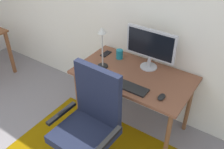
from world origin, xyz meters
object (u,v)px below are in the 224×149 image
object	(u,v)px
coffee_cup	(119,54)
office_chair	(89,134)
monitor	(151,46)
keyboard	(127,86)
desk	(133,80)
computer_mouse	(161,97)
desk_lamp	(102,42)
cell_phone	(106,54)

from	to	relation	value
coffee_cup	office_chair	size ratio (longest dim) A/B	0.09
monitor	keyboard	distance (m)	0.49
keyboard	coffee_cup	size ratio (longest dim) A/B	4.12
desk	computer_mouse	size ratio (longest dim) A/B	11.62
monitor	desk_lamp	world-z (taller)	desk_lamp
coffee_cup	desk_lamp	bearing A→B (deg)	-102.27
keyboard	cell_phone	xyz separation A→B (m)	(-0.52, 0.39, -0.00)
desk	coffee_cup	xyz separation A→B (m)	(-0.29, 0.18, 0.13)
cell_phone	office_chair	world-z (taller)	office_chair
keyboard	office_chair	world-z (taller)	office_chair
desk_lamp	monitor	bearing A→B (deg)	32.77
monitor	keyboard	world-z (taller)	monitor
desk	cell_phone	distance (m)	0.51
desk_lamp	keyboard	bearing A→B (deg)	-21.51
keyboard	computer_mouse	size ratio (longest dim) A/B	4.13
monitor	desk	bearing A→B (deg)	-107.85
cell_phone	desk_lamp	world-z (taller)	desk_lamp
computer_mouse	coffee_cup	size ratio (longest dim) A/B	1.00
desk_lamp	desk	bearing A→B (deg)	10.46
computer_mouse	desk	bearing A→B (deg)	154.17
computer_mouse	desk_lamp	size ratio (longest dim) A/B	0.23
keyboard	computer_mouse	world-z (taller)	computer_mouse
coffee_cup	cell_phone	size ratio (longest dim) A/B	0.75
cell_phone	office_chair	distance (m)	1.03
computer_mouse	office_chair	world-z (taller)	office_chair
keyboard	desk_lamp	size ratio (longest dim) A/B	0.95
desk	coffee_cup	size ratio (longest dim) A/B	11.56
desk	office_chair	bearing A→B (deg)	-92.05
office_chair	coffee_cup	bearing A→B (deg)	108.17
keyboard	computer_mouse	bearing A→B (deg)	4.21
monitor	computer_mouse	xyz separation A→B (m)	(0.33, -0.39, -0.24)
office_chair	computer_mouse	bearing A→B (deg)	52.92
desk	desk_lamp	xyz separation A→B (m)	(-0.35, -0.06, 0.37)
computer_mouse	desk_lamp	distance (m)	0.80
desk	computer_mouse	xyz separation A→B (m)	(0.40, -0.19, 0.10)
computer_mouse	office_chair	size ratio (longest dim) A/B	0.09
coffee_cup	office_chair	distance (m)	0.99
keyboard	desk_lamp	bearing A→B (deg)	158.49
monitor	coffee_cup	world-z (taller)	monitor
desk	coffee_cup	distance (m)	0.37
cell_phone	office_chair	bearing A→B (deg)	-62.52
desk	monitor	size ratio (longest dim) A/B	2.26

